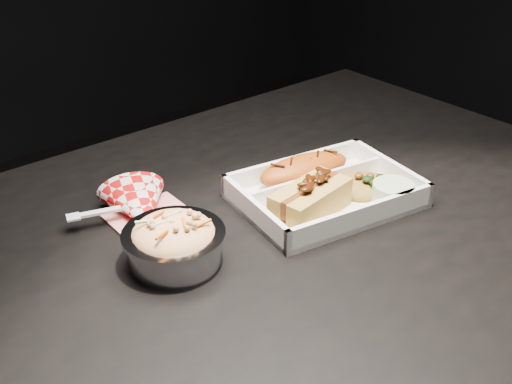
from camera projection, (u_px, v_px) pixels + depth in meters
dining_table at (258, 286)px, 0.92m from camera, size 1.20×0.80×0.75m
food_tray at (325, 195)px, 0.94m from camera, size 0.28×0.22×0.04m
fried_pastry at (304, 169)px, 0.97m from camera, size 0.16×0.09×0.04m
hotdog at (310, 197)px, 0.89m from camera, size 0.13×0.08×0.06m
fried_rice_mound at (366, 180)px, 0.95m from camera, size 0.10×0.09×0.03m
cupcake_liner at (393, 193)px, 0.92m from camera, size 0.06×0.06×0.03m
foil_coleslaw_cup at (174, 240)px, 0.80m from camera, size 0.13×0.13×0.07m
napkin_fork at (139, 207)px, 0.90m from camera, size 0.16×0.14×0.10m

